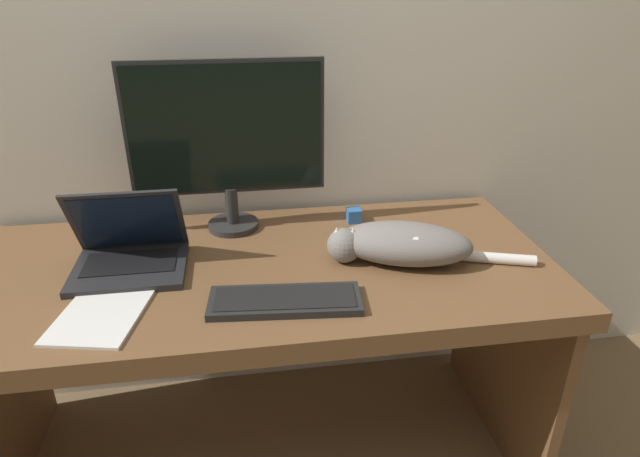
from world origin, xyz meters
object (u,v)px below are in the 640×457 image
at_px(monitor, 227,138).
at_px(laptop, 129,253).
at_px(external_keyboard, 285,301).
at_px(cat, 401,243).

height_order(monitor, laptop, monitor).
height_order(monitor, external_keyboard, monitor).
bearing_deg(external_keyboard, cat, 31.19).
distance_m(monitor, cat, 0.62).
height_order(laptop, cat, laptop).
bearing_deg(cat, laptop, -168.42).
bearing_deg(cat, external_keyboard, -136.46).
xyz_separation_m(monitor, cat, (0.48, -0.31, -0.24)).
relative_size(laptop, external_keyboard, 0.78).
relative_size(monitor, external_keyboard, 1.52).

